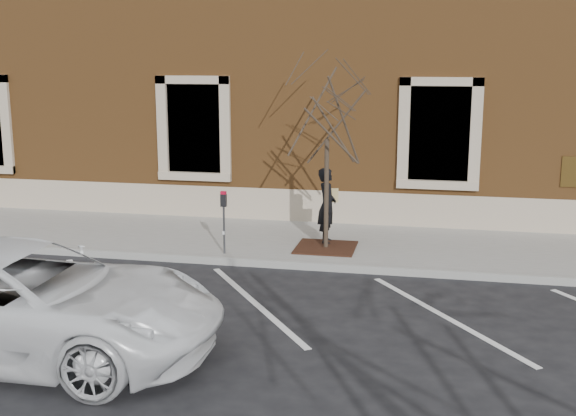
% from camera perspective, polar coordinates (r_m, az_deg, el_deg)
% --- Properties ---
extents(ground, '(120.00, 120.00, 0.00)m').
position_cam_1_polar(ground, '(14.58, -0.48, -4.71)').
color(ground, '#28282B').
rests_on(ground, ground).
extents(sidewalk_near, '(40.00, 3.50, 0.15)m').
position_cam_1_polar(sidewalk_near, '(16.21, 0.83, -2.72)').
color(sidewalk_near, '#A6A39C').
rests_on(sidewalk_near, ground).
extents(curb_near, '(40.00, 0.12, 0.15)m').
position_cam_1_polar(curb_near, '(14.51, -0.53, -4.48)').
color(curb_near, '#9E9E99').
rests_on(curb_near, ground).
extents(parking_stripes, '(28.00, 4.40, 0.01)m').
position_cam_1_polar(parking_stripes, '(12.55, -2.64, -7.51)').
color(parking_stripes, silver).
rests_on(parking_stripes, ground).
extents(building_civic, '(40.00, 8.62, 8.00)m').
position_cam_1_polar(building_civic, '(21.60, 3.95, 11.43)').
color(building_civic, brown).
rests_on(building_civic, ground).
extents(man, '(0.46, 0.65, 1.66)m').
position_cam_1_polar(man, '(15.70, 3.09, 0.17)').
color(man, black).
rests_on(man, sidewalk_near).
extents(parking_meter, '(0.12, 0.09, 1.32)m').
position_cam_1_polar(parking_meter, '(14.87, -5.10, -0.20)').
color(parking_meter, '#595B60').
rests_on(parking_meter, sidewalk_near).
extents(tree_grate, '(1.26, 1.26, 0.03)m').
position_cam_1_polar(tree_grate, '(15.45, 3.00, -3.13)').
color(tree_grate, '#3A1E12').
rests_on(tree_grate, sidewalk_near).
extents(sapling, '(2.55, 2.55, 4.24)m').
position_cam_1_polar(sapling, '(14.96, 3.13, 7.86)').
color(sapling, '#423328').
rests_on(sapling, sidewalk_near).
extents(white_truck, '(5.79, 2.77, 1.59)m').
position_cam_1_polar(white_truck, '(10.90, -20.38, -6.91)').
color(white_truck, white).
rests_on(white_truck, ground).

